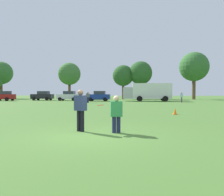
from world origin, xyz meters
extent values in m
plane|color=#47702D|center=(0.00, 0.00, 0.00)|extent=(195.33, 195.33, 0.00)
cylinder|color=black|center=(-0.70, 0.80, 0.42)|extent=(0.16, 0.16, 0.84)
cylinder|color=black|center=(-0.54, 0.71, 0.42)|extent=(0.16, 0.16, 0.84)
cube|color=navy|center=(-0.62, 0.75, 1.15)|extent=(0.54, 0.46, 0.62)
sphere|color=#8C664C|center=(-0.62, 0.75, 1.57)|extent=(0.24, 0.24, 0.24)
cylinder|color=#1E234C|center=(0.93, 0.57, 0.32)|extent=(0.16, 0.16, 0.64)
cylinder|color=#1E234C|center=(0.76, 0.54, 0.32)|extent=(0.16, 0.16, 0.64)
cube|color=#338C4C|center=(0.84, 0.55, 0.94)|extent=(0.49, 0.34, 0.59)
sphere|color=#D8AD8C|center=(0.84, 0.55, 1.34)|extent=(0.23, 0.23, 0.23)
cylinder|color=#E54C33|center=(0.22, 0.56, 1.08)|extent=(0.27, 0.27, 0.06)
cube|color=#D8590C|center=(4.52, 8.04, 0.01)|extent=(0.32, 0.32, 0.03)
cone|color=orange|center=(4.52, 8.04, 0.26)|extent=(0.24, 0.24, 0.45)
cube|color=maroon|center=(-22.64, 31.56, 0.78)|extent=(4.21, 1.83, 0.90)
cube|color=#2D333D|center=(-22.39, 31.56, 1.50)|extent=(2.01, 1.65, 0.64)
cylinder|color=black|center=(-23.95, 32.55, 0.33)|extent=(0.66, 0.22, 0.66)
cylinder|color=black|center=(-21.34, 30.57, 0.33)|extent=(0.66, 0.22, 0.66)
cylinder|color=black|center=(-21.35, 32.56, 0.33)|extent=(0.66, 0.22, 0.66)
cube|color=black|center=(-16.19, 34.41, 0.78)|extent=(4.21, 1.83, 0.90)
cube|color=#2D333D|center=(-15.94, 34.41, 1.50)|extent=(2.01, 1.65, 0.64)
cylinder|color=black|center=(-17.49, 33.40, 0.33)|extent=(0.66, 0.22, 0.66)
cylinder|color=black|center=(-17.50, 35.40, 0.33)|extent=(0.66, 0.22, 0.66)
cylinder|color=black|center=(-14.88, 33.42, 0.33)|extent=(0.66, 0.22, 0.66)
cylinder|color=black|center=(-14.90, 35.42, 0.33)|extent=(0.66, 0.22, 0.66)
cube|color=silver|center=(-10.65, 33.30, 0.78)|extent=(4.21, 1.83, 0.90)
cube|color=#2D333D|center=(-10.40, 33.31, 1.50)|extent=(2.01, 1.65, 0.64)
cylinder|color=black|center=(-11.95, 32.30, 0.33)|extent=(0.66, 0.22, 0.66)
cylinder|color=black|center=(-11.96, 34.29, 0.33)|extent=(0.66, 0.22, 0.66)
cylinder|color=black|center=(-9.35, 32.31, 0.33)|extent=(0.66, 0.22, 0.66)
cylinder|color=black|center=(-9.36, 34.31, 0.33)|extent=(0.66, 0.22, 0.66)
cube|color=navy|center=(-4.53, 31.50, 0.78)|extent=(4.21, 1.83, 0.90)
cube|color=#2D333D|center=(-4.28, 31.50, 1.50)|extent=(2.01, 1.65, 0.64)
cylinder|color=black|center=(-5.83, 30.49, 0.33)|extent=(0.66, 0.22, 0.66)
cylinder|color=black|center=(-5.84, 32.49, 0.33)|extent=(0.66, 0.22, 0.66)
cylinder|color=black|center=(-3.22, 30.51, 0.33)|extent=(0.66, 0.22, 0.66)
cylinder|color=black|center=(-3.23, 32.51, 0.33)|extent=(0.66, 0.22, 0.66)
cube|color=white|center=(5.02, 32.13, 1.83)|extent=(6.82, 2.54, 2.70)
cube|color=#B2B2B7|center=(0.82, 32.10, 1.48)|extent=(1.82, 2.31, 2.00)
cylinder|color=black|center=(2.82, 30.74, 0.48)|extent=(0.96, 0.29, 0.96)
cylinder|color=black|center=(2.80, 33.48, 0.48)|extent=(0.96, 0.29, 0.96)
cylinder|color=black|center=(7.24, 30.77, 0.48)|extent=(0.96, 0.29, 0.96)
cylinder|color=black|center=(7.22, 33.51, 0.48)|extent=(0.96, 0.29, 0.96)
cylinder|color=#1E234C|center=(-5.04, 24.68, 0.42)|extent=(0.16, 0.16, 0.83)
cylinder|color=#1E234C|center=(-5.20, 24.75, 0.42)|extent=(0.16, 0.16, 0.83)
cube|color=#595960|center=(-5.12, 24.72, 1.13)|extent=(0.52, 0.43, 0.59)
sphere|color=#8C664C|center=(-5.12, 24.72, 1.53)|extent=(0.23, 0.23, 0.23)
cylinder|color=#4C4C51|center=(9.26, 27.41, 0.41)|extent=(0.15, 0.15, 0.82)
cylinder|color=#4C4C51|center=(9.16, 27.27, 0.41)|extent=(0.15, 0.15, 0.82)
cube|color=#9EC6E5|center=(9.21, 27.34, 1.11)|extent=(0.46, 0.51, 0.58)
sphere|color=tan|center=(9.21, 27.34, 1.50)|extent=(0.22, 0.22, 0.22)
cylinder|color=brown|center=(-31.68, 45.64, 2.03)|extent=(0.68, 0.68, 4.05)
sphere|color=#33662D|center=(-31.68, 45.64, 6.51)|extent=(5.79, 5.79, 5.79)
cylinder|color=brown|center=(-13.37, 43.74, 1.86)|extent=(0.62, 0.62, 3.73)
sphere|color=#3D7033|center=(-13.37, 43.74, 5.99)|extent=(5.32, 5.32, 5.32)
cylinder|color=brown|center=(-0.56, 43.70, 1.71)|extent=(0.57, 0.57, 3.42)
sphere|color=#285623|center=(-0.56, 43.70, 5.50)|extent=(4.89, 4.89, 4.89)
cylinder|color=brown|center=(3.47, 43.57, 1.88)|extent=(0.63, 0.63, 3.77)
sphere|color=#285623|center=(3.47, 43.57, 6.06)|extent=(5.38, 5.38, 5.38)
cylinder|color=brown|center=(15.33, 43.05, 2.28)|extent=(0.76, 0.76, 4.56)
sphere|color=#33662D|center=(15.33, 43.05, 7.32)|extent=(6.51, 6.51, 6.51)
camera|label=1|loc=(1.44, -8.05, 1.58)|focal=35.55mm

